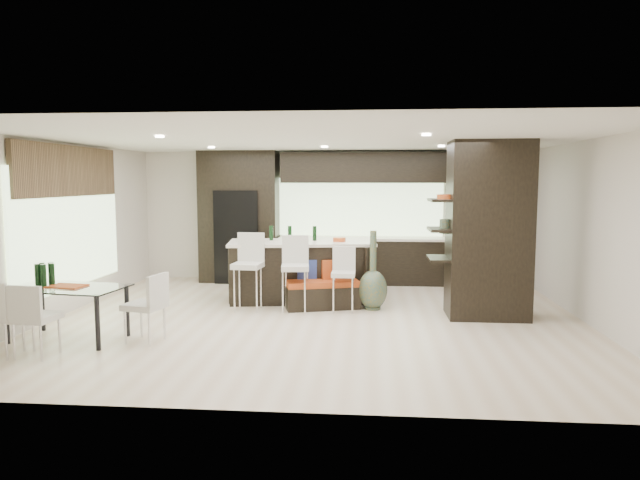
# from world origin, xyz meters

# --- Properties ---
(ground) EXTENTS (8.00, 8.00, 0.00)m
(ground) POSITION_xyz_m (0.00, 0.00, 0.00)
(ground) COLOR beige
(ground) RESTS_ON ground
(back_wall) EXTENTS (8.00, 0.02, 2.70)m
(back_wall) POSITION_xyz_m (0.00, 3.50, 1.35)
(back_wall) COLOR beige
(back_wall) RESTS_ON ground
(left_wall) EXTENTS (0.02, 7.00, 2.70)m
(left_wall) POSITION_xyz_m (-4.00, 0.00, 1.35)
(left_wall) COLOR beige
(left_wall) RESTS_ON ground
(right_wall) EXTENTS (0.02, 7.00, 2.70)m
(right_wall) POSITION_xyz_m (4.00, 0.00, 1.35)
(right_wall) COLOR beige
(right_wall) RESTS_ON ground
(ceiling) EXTENTS (8.00, 7.00, 0.02)m
(ceiling) POSITION_xyz_m (0.00, 0.00, 2.70)
(ceiling) COLOR white
(ceiling) RESTS_ON ground
(window_left) EXTENTS (0.04, 3.20, 1.90)m
(window_left) POSITION_xyz_m (-3.96, 0.20, 1.35)
(window_left) COLOR #B2D199
(window_left) RESTS_ON left_wall
(window_back) EXTENTS (3.40, 0.04, 1.20)m
(window_back) POSITION_xyz_m (0.60, 3.46, 1.55)
(window_back) COLOR #B2D199
(window_back) RESTS_ON back_wall
(stone_accent) EXTENTS (0.08, 3.00, 0.80)m
(stone_accent) POSITION_xyz_m (-3.93, 0.20, 2.25)
(stone_accent) COLOR brown
(stone_accent) RESTS_ON left_wall
(ceiling_spots) EXTENTS (4.00, 3.00, 0.02)m
(ceiling_spots) POSITION_xyz_m (0.00, 0.25, 2.68)
(ceiling_spots) COLOR white
(ceiling_spots) RESTS_ON ceiling
(back_cabinetry) EXTENTS (6.80, 0.68, 2.70)m
(back_cabinetry) POSITION_xyz_m (0.50, 3.17, 1.35)
(back_cabinetry) COLOR black
(back_cabinetry) RESTS_ON ground
(refrigerator) EXTENTS (0.90, 0.68, 1.90)m
(refrigerator) POSITION_xyz_m (-1.90, 3.12, 0.95)
(refrigerator) COLOR black
(refrigerator) RESTS_ON ground
(partition_column) EXTENTS (1.20, 0.80, 2.70)m
(partition_column) POSITION_xyz_m (2.60, 0.40, 1.35)
(partition_column) COLOR black
(partition_column) RESTS_ON ground
(kitchen_island) EXTENTS (2.65, 1.43, 1.05)m
(kitchen_island) POSITION_xyz_m (-0.39, 1.38, 0.52)
(kitchen_island) COLOR black
(kitchen_island) RESTS_ON ground
(stool_left) EXTENTS (0.48, 0.48, 1.01)m
(stool_left) POSITION_xyz_m (-1.17, 0.52, 0.50)
(stool_left) COLOR beige
(stool_left) RESTS_ON ground
(stool_mid) EXTENTS (0.48, 0.48, 0.98)m
(stool_mid) POSITION_xyz_m (-0.39, 0.52, 0.49)
(stool_mid) COLOR beige
(stool_mid) RESTS_ON ground
(stool_right) EXTENTS (0.38, 0.38, 0.84)m
(stool_right) POSITION_xyz_m (0.38, 0.56, 0.42)
(stool_right) COLOR beige
(stool_right) RESTS_ON ground
(bench) EXTENTS (1.28, 0.77, 0.46)m
(bench) POSITION_xyz_m (0.03, 0.75, 0.23)
(bench) COLOR black
(bench) RESTS_ON ground
(floor_vase) EXTENTS (0.51, 0.51, 1.29)m
(floor_vase) POSITION_xyz_m (0.85, 0.76, 0.65)
(floor_vase) COLOR #44523A
(floor_vase) RESTS_ON ground
(dining_table) EXTENTS (1.57, 1.02, 0.71)m
(dining_table) POSITION_xyz_m (-3.16, -1.40, 0.36)
(dining_table) COLOR white
(dining_table) RESTS_ON ground
(chair_near) EXTENTS (0.48, 0.48, 0.83)m
(chair_near) POSITION_xyz_m (-3.16, -2.12, 0.41)
(chair_near) COLOR beige
(chair_near) RESTS_ON ground
(chair_end) EXTENTS (0.53, 0.53, 0.83)m
(chair_end) POSITION_xyz_m (-2.12, -1.40, 0.42)
(chair_end) COLOR beige
(chair_end) RESTS_ON ground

